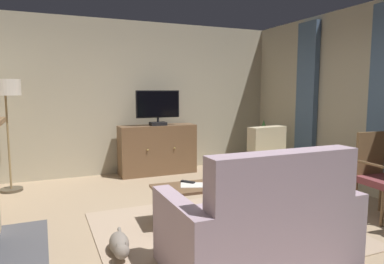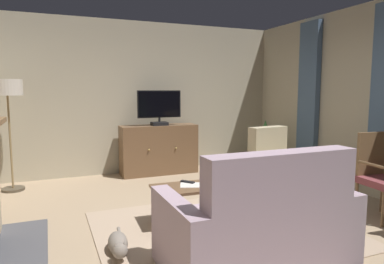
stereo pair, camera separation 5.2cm
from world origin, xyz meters
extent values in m
cube|color=tan|center=(0.00, 0.00, -0.02)|extent=(5.76, 6.29, 0.04)
cube|color=#B2A88E|center=(0.00, 2.89, 1.37)|extent=(5.76, 0.10, 2.74)
cube|color=#BBB095|center=(2.63, 0.00, 1.37)|extent=(0.10, 6.29, 2.74)
cube|color=slate|center=(2.52, 1.36, 1.51)|extent=(0.10, 0.44, 2.30)
cube|color=tan|center=(0.04, -0.20, 0.01)|extent=(2.62, 2.16, 0.01)
cube|color=#4C4C51|center=(-1.95, 0.05, 0.02)|extent=(0.50, 1.44, 0.04)
cube|color=#4A3523|center=(0.19, 2.54, 0.03)|extent=(1.32, 0.36, 0.06)
cube|color=brown|center=(0.19, 2.54, 0.44)|extent=(1.38, 0.42, 0.89)
sphere|color=tan|center=(-0.06, 2.32, 0.49)|extent=(0.03, 0.03, 0.03)
sphere|color=tan|center=(0.44, 2.32, 0.49)|extent=(0.03, 0.03, 0.03)
cube|color=black|center=(0.19, 2.49, 0.92)|extent=(0.28, 0.20, 0.06)
cylinder|color=black|center=(0.19, 2.49, 0.99)|extent=(0.04, 0.04, 0.08)
cube|color=black|center=(0.19, 2.49, 1.27)|extent=(0.79, 0.05, 0.48)
cube|color=black|center=(0.19, 2.46, 1.27)|extent=(0.75, 0.01, 0.44)
cube|color=brown|center=(-0.10, 0.09, 0.42)|extent=(1.07, 0.54, 0.03)
cylinder|color=brown|center=(0.39, 0.25, 0.20)|extent=(0.04, 0.04, 0.41)
cylinder|color=brown|center=(-0.56, 0.31, 0.20)|extent=(0.04, 0.04, 0.41)
cylinder|color=brown|center=(0.37, -0.13, 0.20)|extent=(0.04, 0.04, 0.41)
cylinder|color=brown|center=(-0.58, -0.07, 0.20)|extent=(0.04, 0.04, 0.41)
cube|color=black|center=(-0.18, 0.23, 0.45)|extent=(0.14, 0.16, 0.02)
cube|color=silver|center=(-0.15, 0.11, 0.44)|extent=(0.36, 0.32, 0.01)
cube|color=#AD93A3|center=(-0.05, -0.99, 0.22)|extent=(1.25, 0.93, 0.45)
cube|color=#AD93A3|center=(-0.05, -1.36, 0.75)|extent=(1.25, 0.20, 0.61)
cube|color=#AD93A3|center=(-0.76, -0.99, 0.33)|extent=(0.15, 0.93, 0.67)
cube|color=#AD93A3|center=(0.65, -0.99, 0.33)|extent=(0.15, 0.93, 0.67)
cube|color=#A84C51|center=(0.00, -1.13, 0.57)|extent=(0.37, 0.14, 0.36)
cube|color=tan|center=(1.24, 0.28, 0.22)|extent=(0.69, 0.93, 0.44)
cube|color=tan|center=(1.19, 0.62, 0.72)|extent=(0.59, 0.26, 0.56)
cube|color=tan|center=(1.59, 0.33, 0.32)|extent=(0.25, 0.87, 0.64)
cube|color=tan|center=(0.89, 0.24, 0.32)|extent=(0.25, 0.87, 0.64)
cube|color=brown|center=(1.94, -0.64, 0.45)|extent=(0.49, 0.49, 0.08)
cube|color=brown|center=(1.96, -0.43, 0.73)|extent=(0.41, 0.08, 0.56)
cylinder|color=brown|center=(1.73, -0.82, 0.21)|extent=(0.04, 0.04, 0.41)
cylinder|color=brown|center=(1.77, -0.43, 0.21)|extent=(0.04, 0.04, 0.41)
cylinder|color=brown|center=(2.15, -0.46, 0.21)|extent=(0.04, 0.04, 0.41)
cylinder|color=brown|center=(1.74, -0.62, 0.67)|extent=(0.06, 0.36, 0.03)
cylinder|color=#3D4C5B|center=(1.98, 1.84, 0.12)|extent=(0.36, 0.36, 0.25)
cone|color=#4C8E47|center=(1.98, 1.84, 0.61)|extent=(0.50, 0.50, 0.72)
ellipsoid|color=gray|center=(-1.09, -0.30, 0.09)|extent=(0.22, 0.38, 0.18)
sphere|color=gray|center=(-1.12, -0.53, 0.12)|extent=(0.14, 0.14, 0.14)
cone|color=gray|center=(-1.08, -0.53, 0.18)|extent=(0.04, 0.04, 0.04)
cone|color=gray|center=(-1.15, -0.52, 0.18)|extent=(0.04, 0.04, 0.04)
cylinder|color=gray|center=(-1.03, -0.02, 0.05)|extent=(0.06, 0.23, 0.08)
cylinder|color=#4C4233|center=(-2.18, 2.35, 0.02)|extent=(0.32, 0.32, 0.04)
cylinder|color=olive|center=(-2.18, 2.35, 0.72)|extent=(0.03, 0.03, 1.43)
cylinder|color=beige|center=(-2.18, 2.35, 1.55)|extent=(0.43, 0.43, 0.23)
camera|label=1|loc=(-1.69, -3.43, 1.52)|focal=32.69mm
camera|label=2|loc=(-1.65, -3.45, 1.52)|focal=32.69mm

